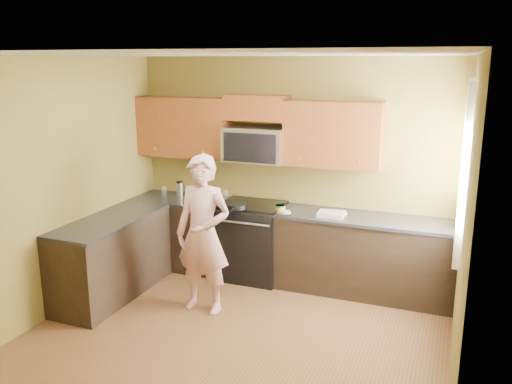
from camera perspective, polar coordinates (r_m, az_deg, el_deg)
The scene contains 27 objects.
floor at distance 5.31m, azimuth -3.20°, elevation -16.11°, with size 4.00×4.00×0.00m, color brown.
ceiling at distance 4.60m, azimuth -3.67°, elevation 14.46°, with size 4.00×4.00×0.00m, color white.
wall_back at distance 6.60m, azimuth 3.83°, elevation 2.47°, with size 4.00×4.00×0.00m, color olive.
wall_front at distance 3.18m, azimuth -18.86°, elevation -11.03°, with size 4.00×4.00×0.00m, color olive.
wall_left at distance 5.88m, azimuth -21.44°, elevation 0.11°, with size 4.00×4.00×0.00m, color olive.
wall_right at distance 4.37m, azimuth 21.24°, elevation -4.41°, with size 4.00×4.00×0.00m, color olive.
cabinet_back_run at distance 6.57m, azimuth 2.91°, elevation -5.82°, with size 4.00×0.60×0.88m, color black.
cabinet_left_run at distance 6.39m, azimuth -15.09°, elevation -6.86°, with size 0.60×1.60×0.88m, color black.
countertop_back at distance 6.42m, azimuth 2.93°, elevation -1.98°, with size 4.00×0.62×0.04m, color black.
countertop_left at distance 6.24m, azimuth -15.28°, elevation -2.92°, with size 0.62×1.60×0.04m, color black.
stove at distance 6.66m, azimuth -0.44°, elevation -5.19°, with size 0.76×0.65×0.95m, color black, non-canonical shape.
microwave at distance 6.52m, azimuth -0.04°, elevation 3.27°, with size 0.76×0.40×0.42m, color silver, non-canonical shape.
upper_cab_left at distance 6.97m, azimuth -7.56°, elevation 3.83°, with size 1.22×0.33×0.75m, color brown, non-canonical shape.
upper_cab_right at distance 6.28m, azimuth 8.09°, elevation 2.72°, with size 1.12×0.33×0.75m, color brown, non-canonical shape.
upper_cab_over_mw at distance 6.47m, azimuth 0.07°, elevation 8.99°, with size 0.76×0.33×0.30m, color brown.
window at distance 5.47m, azimuth 21.43°, elevation 2.36°, with size 0.06×1.06×1.66m, color white, non-canonical shape.
woman at distance 5.71m, azimuth -5.65°, elevation -4.51°, with size 0.62×0.41×1.71m, color #DC6E78.
frying_pan at distance 6.33m, azimuth -2.13°, elevation -1.72°, with size 0.26×0.45×0.06m, color black, non-canonical shape.
butter_tub at distance 6.32m, azimuth 2.61°, elevation -2.04°, with size 0.12×0.12×0.09m, color yellow, non-canonical shape.
toast_slice at distance 6.20m, azimuth 2.92°, elevation -2.29°, with size 0.11×0.11×0.01m, color #B27F47.
napkin_a at distance 6.15m, azimuth 3.25°, elevation -2.21°, with size 0.11×0.12×0.06m, color silver.
napkin_b at distance 6.16m, azimuth 9.16°, elevation -2.31°, with size 0.12×0.13×0.07m, color silver.
dish_towel at distance 6.15m, azimuth 8.03°, elevation -2.36°, with size 0.30×0.24×0.05m, color silver.
travel_mug at distance 7.12m, azimuth -8.10°, elevation -0.34°, with size 0.09×0.09×0.19m, color silver, non-canonical shape.
glass_a at distance 7.14m, azimuth -9.79°, elevation 0.14°, with size 0.07×0.07×0.12m, color silver.
glass_b at distance 7.15m, azimuth -8.09°, elevation 0.22°, with size 0.07×0.07×0.12m, color silver.
glass_c at distance 6.83m, azimuth -3.23°, elevation -0.30°, with size 0.07×0.07×0.12m, color silver.
Camera 1 is at (1.93, -4.17, 2.65)m, focal length 37.50 mm.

